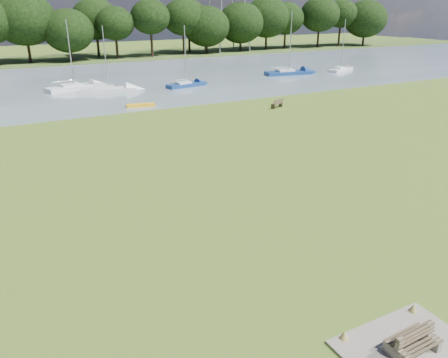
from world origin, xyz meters
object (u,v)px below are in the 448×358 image
kayak (141,105)px  sailboat_5 (186,83)px  riverbank_bench (278,103)px  sailboat_3 (74,86)px  sailboat_4 (108,88)px  sailboat_6 (288,71)px  sailboat_1 (341,68)px  bench_pair (413,342)px

kayak → sailboat_5: size_ratio=0.40×
riverbank_bench → sailboat_3: size_ratio=0.19×
kayak → sailboat_3: 14.05m
sailboat_4 → kayak: bearing=-69.1°
kayak → sailboat_6: sailboat_6 is taller
riverbank_bench → sailboat_4: size_ratio=0.21×
kayak → sailboat_4: sailboat_4 is taller
kayak → sailboat_1: size_ratio=0.38×
riverbank_bench → sailboat_6: (14.50, 18.34, 0.05)m
sailboat_1 → riverbank_bench: bearing=-164.3°
kayak → sailboat_1: (36.81, 10.32, 0.26)m
bench_pair → sailboat_4: size_ratio=0.22×
sailboat_6 → sailboat_4: bearing=-168.4°
sailboat_1 → sailboat_4: (-37.81, -0.19, -0.00)m
sailboat_3 → riverbank_bench: bearing=-67.6°
sailboat_3 → sailboat_5: 14.17m
sailboat_5 → sailboat_6: sailboat_6 is taller
bench_pair → sailboat_6: 57.81m
sailboat_1 → sailboat_3: 41.42m
riverbank_bench → kayak: bearing=129.8°
kayak → sailboat_5: sailboat_5 is taller
riverbank_bench → sailboat_6: bearing=31.3°
sailboat_5 → sailboat_6: bearing=-3.9°
riverbank_bench → sailboat_1: bearing=15.5°
bench_pair → sailboat_1: (40.20, 48.32, 0.00)m
kayak → sailboat_3: bearing=118.8°
sailboat_1 → sailboat_6: sailboat_6 is taller
sailboat_5 → sailboat_3: bearing=149.6°
riverbank_bench → sailboat_3: 26.66m
riverbank_bench → kayak: riverbank_bench is taller
bench_pair → riverbank_bench: size_ratio=1.03×
bench_pair → sailboat_1: 62.85m
sailboat_4 → sailboat_1: bearing=15.6°
bench_pair → sailboat_3: 51.32m
sailboat_4 → riverbank_bench: bearing=-36.6°
riverbank_bench → sailboat_1: size_ratio=0.21×
sailboat_3 → sailboat_4: 4.74m
kayak → sailboat_6: size_ratio=0.33×
sailboat_5 → bench_pair: bearing=-116.3°
bench_pair → sailboat_5: bearing=73.2°
sailboat_4 → sailboat_5: (9.90, -1.41, 0.02)m
bench_pair → kayak: size_ratio=0.55×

